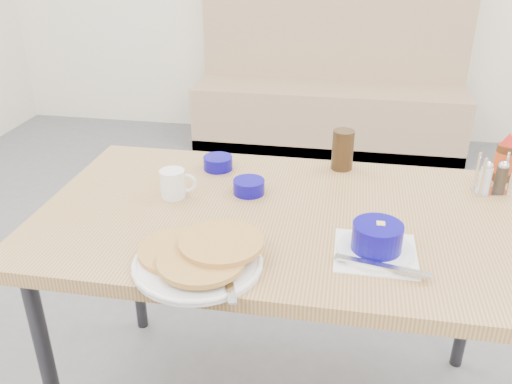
% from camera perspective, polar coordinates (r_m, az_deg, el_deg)
% --- Properties ---
extents(booth_bench, '(1.90, 0.56, 1.22)m').
position_cam_1_polar(booth_bench, '(4.03, 7.68, 9.85)').
color(booth_bench, tan).
rests_on(booth_bench, ground).
extents(dining_table, '(1.40, 0.80, 0.76)m').
position_cam_1_polar(dining_table, '(1.55, 3.21, -4.26)').
color(dining_table, tan).
rests_on(dining_table, ground).
extents(pancake_plate, '(0.31, 0.31, 0.05)m').
position_cam_1_polar(pancake_plate, '(1.30, -5.96, -6.85)').
color(pancake_plate, white).
rests_on(pancake_plate, dining_table).
extents(coffee_mug, '(0.11, 0.07, 0.08)m').
position_cam_1_polar(coffee_mug, '(1.61, -8.62, 0.92)').
color(coffee_mug, white).
rests_on(coffee_mug, dining_table).
extents(grits_setting, '(0.22, 0.21, 0.08)m').
position_cam_1_polar(grits_setting, '(1.36, 12.59, -5.11)').
color(grits_setting, white).
rests_on(grits_setting, dining_table).
extents(creamer_bowl, '(0.10, 0.10, 0.04)m').
position_cam_1_polar(creamer_bowl, '(1.79, -4.02, 3.07)').
color(creamer_bowl, '#0B0581').
rests_on(creamer_bowl, dining_table).
extents(butter_bowl, '(0.09, 0.09, 0.04)m').
position_cam_1_polar(butter_bowl, '(1.62, -0.76, 0.56)').
color(butter_bowl, '#0B0581').
rests_on(butter_bowl, dining_table).
extents(amber_tumbler, '(0.08, 0.08, 0.13)m').
position_cam_1_polar(amber_tumbler, '(1.80, 9.11, 4.41)').
color(amber_tumbler, '#301F0F').
rests_on(amber_tumbler, dining_table).
extents(condiment_caddy, '(0.11, 0.08, 0.12)m').
position_cam_1_polar(condiment_caddy, '(1.77, 23.66, 1.19)').
color(condiment_caddy, silver).
rests_on(condiment_caddy, dining_table).
extents(syrup_bottle, '(0.06, 0.06, 0.16)m').
position_cam_1_polar(syrup_bottle, '(1.86, 24.70, 3.11)').
color(syrup_bottle, '#47230F').
rests_on(syrup_bottle, dining_table).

